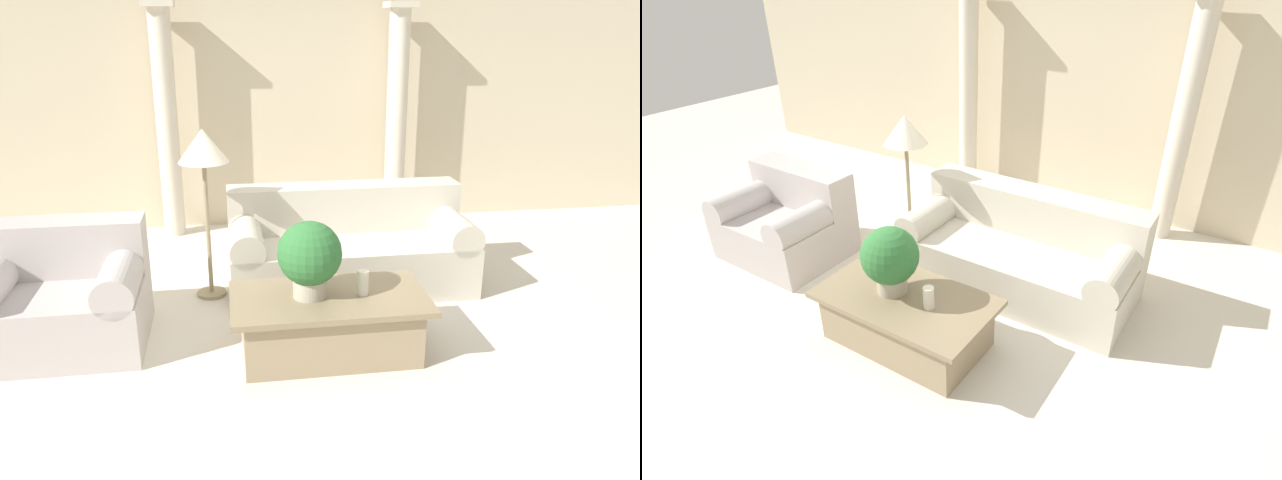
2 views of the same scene
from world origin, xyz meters
TOP-DOWN VIEW (x-y plane):
  - ground_plane at (0.00, 0.00)m, footprint 16.00×16.00m
  - wall_back at (0.00, 2.64)m, footprint 10.00×0.06m
  - sofa_long at (0.45, 0.70)m, footprint 2.05×0.91m
  - loveseat at (-1.76, -0.04)m, footprint 1.14×0.91m
  - coffee_table at (0.08, -0.48)m, footprint 1.34×0.75m
  - potted_plant at (-0.05, -0.47)m, footprint 0.44×0.44m
  - pillar_candle at (0.31, -0.50)m, footprint 0.08×0.08m
  - floor_lamp at (-0.74, 0.63)m, footprint 0.40×0.40m
  - column_left at (-1.15, 2.36)m, footprint 0.31×0.31m
  - column_right at (1.30, 2.36)m, footprint 0.31×0.31m

SIDE VIEW (x-z plane):
  - ground_plane at x=0.00m, z-range 0.00..0.00m
  - coffee_table at x=0.08m, z-range 0.01..0.43m
  - sofa_long at x=0.45m, z-range -0.08..0.76m
  - loveseat at x=-1.76m, z-range -0.06..0.78m
  - pillar_candle at x=0.31m, z-range 0.43..0.60m
  - potted_plant at x=-0.05m, z-range 0.45..0.98m
  - floor_lamp at x=-0.74m, z-range 0.50..1.91m
  - column_left at x=-1.15m, z-range 0.03..2.42m
  - column_right at x=1.30m, z-range 0.03..2.42m
  - wall_back at x=0.00m, z-range 0.00..3.20m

